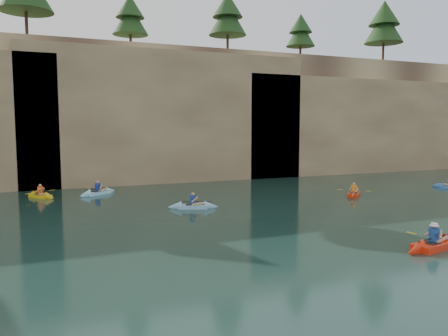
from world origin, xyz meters
name	(u,v)px	position (x,y,z in m)	size (l,w,h in m)	color
ground	(285,258)	(0.00, 0.00, 0.00)	(160.00, 160.00, 0.00)	black
cliff	(132,114)	(0.00, 30.00, 6.00)	(70.00, 16.00, 12.00)	tan
cliff_slab_center	(171,115)	(2.00, 22.60, 5.70)	(24.00, 2.40, 11.40)	tan
cliff_slab_east	(360,125)	(22.00, 22.60, 4.92)	(26.00, 2.40, 9.84)	tan
sea_cave_center	(101,166)	(-4.00, 21.95, 1.60)	(3.50, 1.00, 3.20)	black
sea_cave_east	(258,154)	(10.00, 21.95, 2.25)	(5.00, 1.00, 4.50)	black
main_kayaker	(433,245)	(6.00, -1.25, 0.17)	(3.53, 2.30, 1.28)	red
kayaker_ltblue_near	(193,206)	(-0.15, 10.35, 0.15)	(3.04, 2.22, 1.17)	#87BDE2
kayaker_red_far	(354,194)	(11.58, 10.48, 0.14)	(2.70, 2.76, 1.16)	red
kayaker_yellow	(40,195)	(-8.46, 17.93, 0.14)	(2.21, 2.66, 1.14)	gold
kayaker_ltblue_mid	(98,192)	(-4.73, 17.80, 0.15)	(3.04, 2.43, 1.22)	#97E1FD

